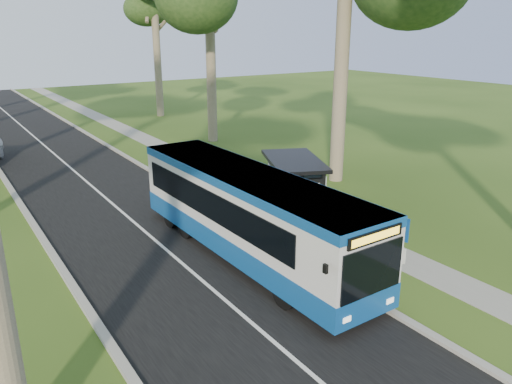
# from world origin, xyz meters

# --- Properties ---
(ground) EXTENTS (120.00, 120.00, 0.00)m
(ground) POSITION_xyz_m (0.00, 0.00, 0.00)
(ground) COLOR #314D18
(ground) RESTS_ON ground
(road) EXTENTS (7.00, 100.00, 0.02)m
(road) POSITION_xyz_m (-3.50, 10.00, 0.01)
(road) COLOR black
(road) RESTS_ON ground
(kerb_east) EXTENTS (0.25, 100.00, 0.12)m
(kerb_east) POSITION_xyz_m (0.00, 10.00, 0.06)
(kerb_east) COLOR #9E9B93
(kerb_east) RESTS_ON ground
(kerb_west) EXTENTS (0.25, 100.00, 0.12)m
(kerb_west) POSITION_xyz_m (-7.00, 10.00, 0.06)
(kerb_west) COLOR #9E9B93
(kerb_west) RESTS_ON ground
(centre_line) EXTENTS (0.12, 100.00, 0.00)m
(centre_line) POSITION_xyz_m (-3.50, 10.00, 0.02)
(centre_line) COLOR white
(centre_line) RESTS_ON road
(footpath) EXTENTS (1.50, 100.00, 0.02)m
(footpath) POSITION_xyz_m (3.00, 10.00, 0.01)
(footpath) COLOR gray
(footpath) RESTS_ON ground
(bus) EXTENTS (2.58, 11.33, 2.99)m
(bus) POSITION_xyz_m (-1.29, 0.81, 1.55)
(bus) COLOR silver
(bus) RESTS_ON ground
(bus_stop_sign) EXTENTS (0.11, 0.39, 2.75)m
(bus_stop_sign) POSITION_xyz_m (0.42, -4.31, 1.70)
(bus_stop_sign) COLOR gray
(bus_stop_sign) RESTS_ON ground
(bus_shelter) EXTENTS (3.09, 3.90, 2.95)m
(bus_shelter) POSITION_xyz_m (1.40, 1.08, 2.09)
(bus_shelter) COLOR black
(bus_shelter) RESTS_ON ground
(litter_bin) EXTENTS (0.49, 0.49, 0.87)m
(litter_bin) POSITION_xyz_m (1.73, 7.70, 0.44)
(litter_bin) COLOR black
(litter_bin) RESTS_ON ground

